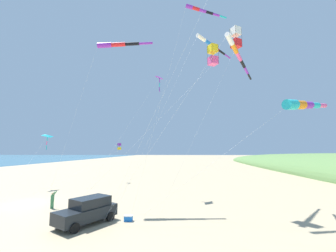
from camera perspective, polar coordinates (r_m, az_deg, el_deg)
The scene contains 14 objects.
ground_plane at distance 26.95m, azimuth -34.23°, elevation -16.96°, with size 600.00×600.00×0.00m, color tan.
parked_car at distance 17.63m, azimuth -20.95°, elevation -20.54°, with size 3.84×4.63×1.85m.
cooler_box at distance 17.68m, azimuth -10.68°, elevation -23.31°, with size 0.62×0.42×0.42m.
person_child_green_jacket at distance 23.33m, azimuth -28.80°, elevation -16.94°, with size 0.46×0.36×1.55m.
kite_box_striped_overhead at distance 23.30m, azimuth 12.02°, elevation 18.30°, with size 13.22×5.08×16.17m.
kite_box_orange_high_right at distance 38.80m, azimuth -13.09°, elevation -5.45°, with size 6.78×13.49×6.72m.
kite_windsock_checkered_midright at distance 21.48m, azimuth 18.22°, elevation 18.10°, with size 13.90×6.69×15.00m.
kite_windsock_red_high_left at distance 25.87m, azimuth 11.39°, elevation 20.85°, with size 11.64×10.50×17.63m.
kite_windsock_white_trailing at distance 25.85m, azimuth 8.79°, elevation 28.54°, with size 9.26×2.68×20.89m.
kite_delta_yellow_midlevel at distance 28.61m, azimuth -2.37°, elevation 12.83°, with size 8.79×5.11×15.26m.
kite_box_long_streamer_right at distance 24.20m, azimuth 17.87°, elevation 21.78°, with size 8.17×3.57×17.79m.
kite_delta_blue_topmost at distance 36.30m, azimuth -29.78°, elevation -2.40°, with size 1.42×8.91×7.90m.
kite_windsock_small_distant at distance 26.03m, azimuth -13.61°, elevation 20.62°, with size 9.21×3.66×17.65m.
kite_windsock_teal_far_right at distance 22.11m, azimuth 32.42°, elevation 4.83°, with size 17.89×5.40×9.84m.
Camera 1 is at (15.46, -21.45, 5.23)m, focal length 22.51 mm.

